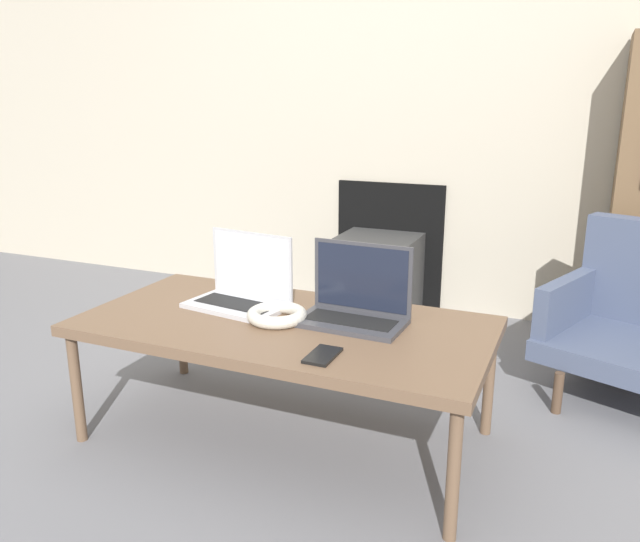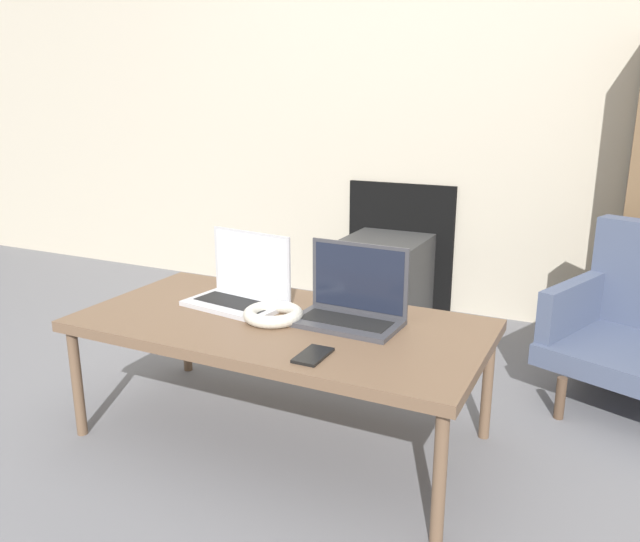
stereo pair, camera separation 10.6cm
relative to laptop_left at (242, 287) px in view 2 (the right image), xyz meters
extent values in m
plane|color=slate|center=(0.21, -0.46, -0.49)|extent=(14.00, 14.00, 0.00)
cube|color=#B7AD99|center=(0.21, 1.50, 0.81)|extent=(7.00, 0.06, 2.60)
cube|color=black|center=(0.09, 1.46, -0.14)|extent=(0.60, 0.03, 0.69)
cube|color=brown|center=(0.21, -0.09, -0.08)|extent=(1.34, 0.67, 0.04)
cylinder|color=brown|center=(-0.42, -0.39, -0.29)|extent=(0.04, 0.04, 0.39)
cylinder|color=brown|center=(0.84, -0.39, -0.29)|extent=(0.04, 0.04, 0.39)
cylinder|color=brown|center=(-0.42, 0.20, -0.29)|extent=(0.04, 0.04, 0.39)
cylinder|color=brown|center=(0.84, 0.20, -0.29)|extent=(0.04, 0.04, 0.39)
cube|color=#B2B2B7|center=(-0.01, -0.04, -0.05)|extent=(0.37, 0.25, 0.02)
cube|color=black|center=(-0.01, -0.04, -0.05)|extent=(0.30, 0.15, 0.00)
cube|color=#B2B2B7|center=(0.01, 0.06, 0.07)|extent=(0.34, 0.06, 0.24)
cube|color=white|center=(0.01, 0.05, 0.07)|extent=(0.31, 0.05, 0.21)
cube|color=#38383D|center=(0.42, -0.04, -0.05)|extent=(0.35, 0.21, 0.02)
cube|color=black|center=(0.42, -0.04, -0.05)|extent=(0.30, 0.12, 0.00)
cube|color=#38383D|center=(0.42, 0.06, 0.07)|extent=(0.34, 0.02, 0.24)
cube|color=black|center=(0.42, 0.05, 0.07)|extent=(0.32, 0.01, 0.21)
torus|color=beige|center=(0.19, -0.10, -0.04)|extent=(0.20, 0.20, 0.04)
cube|color=black|center=(0.44, -0.31, -0.06)|extent=(0.07, 0.13, 0.01)
cube|color=#383838|center=(0.09, 1.20, -0.27)|extent=(0.41, 0.49, 0.43)
cube|color=black|center=(0.09, 0.95, -0.27)|extent=(0.34, 0.01, 0.33)
cube|color=#47516B|center=(1.05, 0.79, -0.15)|extent=(0.24, 0.50, 0.20)
cylinder|color=#4C3828|center=(1.06, 0.46, -0.41)|extent=(0.04, 0.04, 0.16)
cylinder|color=#4C3828|center=(1.06, 0.93, -0.41)|extent=(0.04, 0.04, 0.16)
camera|label=1|loc=(1.08, -1.82, 0.64)|focal=35.00mm
camera|label=2|loc=(1.18, -1.78, 0.64)|focal=35.00mm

